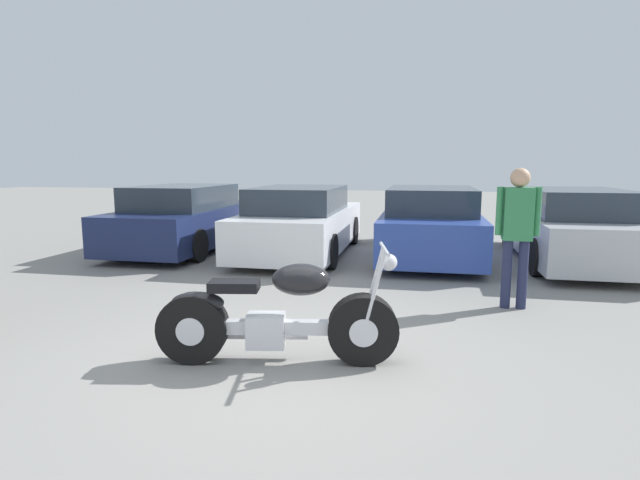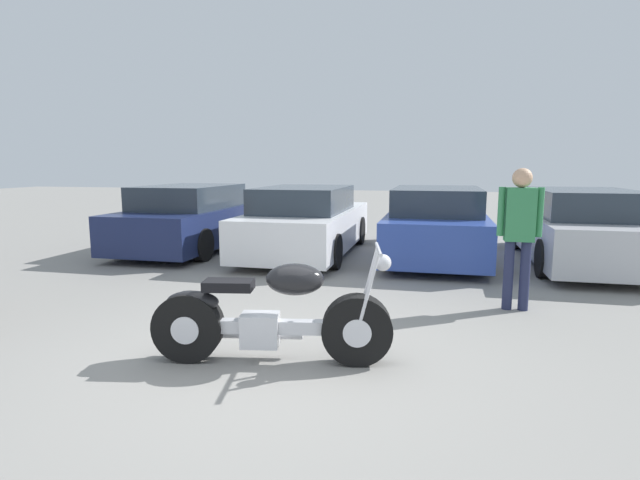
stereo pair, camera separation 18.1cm
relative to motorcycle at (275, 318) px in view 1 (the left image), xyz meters
name	(u,v)px [view 1 (the left image)]	position (x,y,z in m)	size (l,w,h in m)	color
ground_plane	(276,367)	(0.03, -0.10, -0.42)	(60.00, 60.00, 0.00)	gray
motorcycle	(275,318)	(0.00, 0.00, 0.00)	(2.17, 0.77, 1.07)	black
parked_car_navy	(188,219)	(-3.61, 5.59, 0.21)	(1.86, 4.52, 1.35)	#19234C
parked_car_white	(301,222)	(-1.09, 5.46, 0.21)	(1.86, 4.52, 1.35)	white
parked_car_blue	(430,224)	(1.43, 5.71, 0.21)	(1.86, 4.52, 1.35)	#2D479E
parked_car_silver	(572,228)	(3.95, 5.59, 0.21)	(1.86, 4.52, 1.35)	#BCBCC1
person_standing	(517,226)	(2.42, 2.27, 0.62)	(0.52, 0.23, 1.74)	#232847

